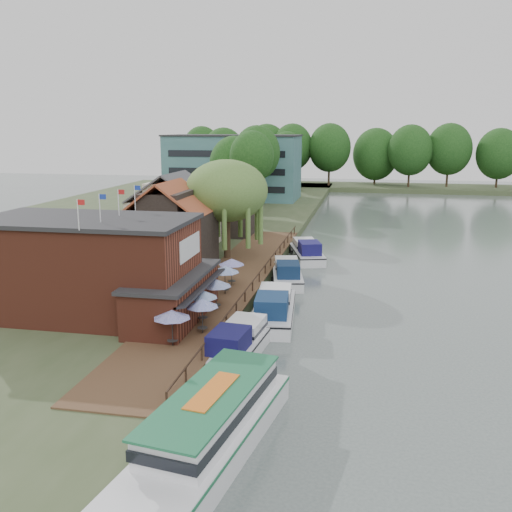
# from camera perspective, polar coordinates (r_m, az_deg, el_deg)

# --- Properties ---
(ground) EXTENTS (260.00, 260.00, 0.00)m
(ground) POSITION_cam_1_polar(r_m,az_deg,el_deg) (41.21, 4.98, -8.06)
(ground) COLOR #4B5754
(ground) RESTS_ON ground
(land_bank) EXTENTS (50.00, 140.00, 1.00)m
(land_bank) POSITION_cam_1_polar(r_m,az_deg,el_deg) (82.05, -13.44, 2.49)
(land_bank) COLOR #384728
(land_bank) RESTS_ON ground
(quay_deck) EXTENTS (6.00, 50.00, 0.10)m
(quay_deck) POSITION_cam_1_polar(r_m,az_deg,el_deg) (51.60, -2.61, -2.50)
(quay_deck) COLOR #47301E
(quay_deck) RESTS_ON land_bank
(quay_rail) EXTENTS (0.20, 49.00, 1.00)m
(quay_rail) POSITION_cam_1_polar(r_m,az_deg,el_deg) (51.40, 0.44, -2.03)
(quay_rail) COLOR black
(quay_rail) RESTS_ON land_bank
(pub) EXTENTS (20.00, 11.00, 7.30)m
(pub) POSITION_cam_1_polar(r_m,az_deg,el_deg) (42.62, -14.10, -1.15)
(pub) COLOR maroon
(pub) RESTS_ON land_bank
(hotel_block) EXTENTS (25.40, 12.40, 12.30)m
(hotel_block) POSITION_cam_1_polar(r_m,az_deg,el_deg) (111.65, -2.27, 8.90)
(hotel_block) COLOR #38666B
(hotel_block) RESTS_ON land_bank
(cottage_a) EXTENTS (8.60, 7.60, 8.50)m
(cottage_a) POSITION_cam_1_polar(r_m,az_deg,el_deg) (56.45, -8.61, 3.06)
(cottage_a) COLOR black
(cottage_a) RESTS_ON land_bank
(cottage_b) EXTENTS (9.60, 8.60, 8.50)m
(cottage_b) POSITION_cam_1_polar(r_m,az_deg,el_deg) (66.75, -8.15, 4.56)
(cottage_b) COLOR beige
(cottage_b) RESTS_ON land_bank
(cottage_c) EXTENTS (7.60, 7.60, 8.50)m
(cottage_c) POSITION_cam_1_polar(r_m,az_deg,el_deg) (74.15, -2.91, 5.48)
(cottage_c) COLOR black
(cottage_c) RESTS_ON land_bank
(willow) EXTENTS (8.60, 8.60, 10.43)m
(willow) POSITION_cam_1_polar(r_m,az_deg,el_deg) (59.72, -2.93, 4.65)
(willow) COLOR #476B2D
(willow) RESTS_ON land_bank
(umbrella_0) EXTENTS (2.39, 2.39, 2.38)m
(umbrella_0) POSITION_cam_1_polar(r_m,az_deg,el_deg) (36.48, -8.37, -7.13)
(umbrella_0) COLOR navy
(umbrella_0) RESTS_ON quay_deck
(umbrella_1) EXTENTS (2.23, 2.23, 2.38)m
(umbrella_1) POSITION_cam_1_polar(r_m,az_deg,el_deg) (38.45, -5.39, -6.00)
(umbrella_1) COLOR #1B2E98
(umbrella_1) RESTS_ON quay_deck
(umbrella_2) EXTENTS (2.20, 2.20, 2.38)m
(umbrella_2) POSITION_cam_1_polar(r_m,az_deg,el_deg) (40.47, -5.38, -5.03)
(umbrella_2) COLOR #19478D
(umbrella_2) RESTS_ON quay_deck
(umbrella_3) EXTENTS (2.35, 2.35, 2.38)m
(umbrella_3) POSITION_cam_1_polar(r_m,az_deg,el_deg) (43.21, -4.01, -3.85)
(umbrella_3) COLOR navy
(umbrella_3) RESTS_ON quay_deck
(umbrella_4) EXTENTS (2.41, 2.41, 2.38)m
(umbrella_4) POSITION_cam_1_polar(r_m,az_deg,el_deg) (47.25, -3.12, -2.38)
(umbrella_4) COLOR #1A3F94
(umbrella_4) RESTS_ON quay_deck
(umbrella_5) EXTENTS (2.28, 2.28, 2.38)m
(umbrella_5) POSITION_cam_1_polar(r_m,az_deg,el_deg) (49.79, -2.45, -1.59)
(umbrella_5) COLOR navy
(umbrella_5) RESTS_ON quay_deck
(cruiser_0) EXTENTS (3.99, 9.92, 2.34)m
(cruiser_0) POSITION_cam_1_polar(r_m,az_deg,el_deg) (37.51, -1.79, -8.25)
(cruiser_0) COLOR silver
(cruiser_0) RESTS_ON ground
(cruiser_1) EXTENTS (4.40, 10.79, 2.57)m
(cruiser_1) POSITION_cam_1_polar(r_m,az_deg,el_deg) (44.01, 1.78, -4.87)
(cruiser_1) COLOR silver
(cruiser_1) RESTS_ON ground
(cruiser_2) EXTENTS (4.83, 9.97, 2.30)m
(cruiser_2) POSITION_cam_1_polar(r_m,az_deg,el_deg) (55.00, 3.13, -1.43)
(cruiser_2) COLOR silver
(cruiser_2) RESTS_ON ground
(cruiser_3) EXTENTS (5.77, 10.35, 2.39)m
(cruiser_3) POSITION_cam_1_polar(r_m,az_deg,el_deg) (64.56, 5.10, 0.70)
(cruiser_3) COLOR silver
(cruiser_3) RESTS_ON ground
(tour_boat) EXTENTS (5.87, 14.03, 2.97)m
(tour_boat) POSITION_cam_1_polar(r_m,az_deg,el_deg) (26.78, -4.94, -16.63)
(tour_boat) COLOR silver
(tour_boat) RESTS_ON ground
(swan) EXTENTS (0.44, 0.44, 0.44)m
(swan) POSITION_cam_1_polar(r_m,az_deg,el_deg) (32.86, 0.81, -13.21)
(swan) COLOR white
(swan) RESTS_ON ground
(bank_tree_0) EXTENTS (6.42, 6.42, 13.22)m
(bank_tree_0) POSITION_cam_1_polar(r_m,az_deg,el_deg) (83.36, -0.42, 7.93)
(bank_tree_0) COLOR #143811
(bank_tree_0) RESTS_ON land_bank
(bank_tree_1) EXTENTS (7.65, 7.65, 12.38)m
(bank_tree_1) POSITION_cam_1_polar(r_m,az_deg,el_deg) (89.65, -2.20, 7.99)
(bank_tree_1) COLOR #143811
(bank_tree_1) RESTS_ON land_bank
(bank_tree_2) EXTENTS (8.01, 8.01, 14.01)m
(bank_tree_2) POSITION_cam_1_polar(r_m,az_deg,el_deg) (99.07, 0.08, 8.92)
(bank_tree_2) COLOR #143811
(bank_tree_2) RESTS_ON land_bank
(bank_tree_3) EXTENTS (6.79, 6.79, 12.86)m
(bank_tree_3) POSITION_cam_1_polar(r_m,az_deg,el_deg) (118.17, 3.06, 9.24)
(bank_tree_3) COLOR #143811
(bank_tree_3) RESTS_ON land_bank
(bank_tree_4) EXTENTS (6.45, 6.45, 12.11)m
(bank_tree_4) POSITION_cam_1_polar(r_m,az_deg,el_deg) (127.77, 2.93, 9.34)
(bank_tree_4) COLOR #143811
(bank_tree_4) RESTS_ON land_bank
(bank_tree_5) EXTENTS (6.44, 6.44, 11.51)m
(bank_tree_5) POSITION_cam_1_polar(r_m,az_deg,el_deg) (133.20, 2.25, 9.35)
(bank_tree_5) COLOR #143811
(bank_tree_5) RESTS_ON land_bank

